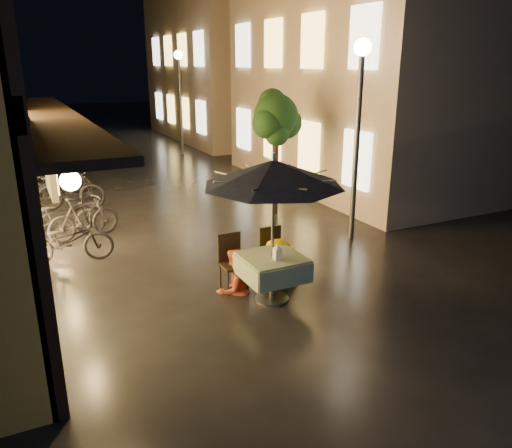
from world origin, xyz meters
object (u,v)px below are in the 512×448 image
cafe_table (272,267)px  person_orange (234,251)px  streetlamp_near (359,105)px  person_yellow (279,241)px  table_lantern (277,251)px  bicycle_0 (68,241)px  patio_umbrella (273,173)px

cafe_table → person_orange: 0.74m
streetlamp_near → person_yellow: streetlamp_near is taller
person_orange → cafe_table: bearing=109.4°
cafe_table → person_orange: person_orange is taller
table_lantern → person_orange: bearing=119.5°
person_yellow → person_orange: bearing=-10.0°
cafe_table → person_yellow: bearing=52.5°
cafe_table → person_orange: size_ratio=0.67×
person_yellow → table_lantern: bearing=54.5°
streetlamp_near → table_lantern: bearing=-145.5°
person_yellow → streetlamp_near: bearing=-157.1°
streetlamp_near → bicycle_0: 6.46m
table_lantern → person_yellow: bearing=59.7°
streetlamp_near → cafe_table: size_ratio=4.27×
cafe_table → table_lantern: (0.00, -0.16, 0.33)m
bicycle_0 → streetlamp_near: bearing=-93.9°
bicycle_0 → person_yellow: bearing=-121.3°
streetlamp_near → bicycle_0: bearing=167.6°
patio_umbrella → streetlamp_near: bearing=32.4°
table_lantern → person_orange: size_ratio=0.17×
person_yellow → bicycle_0: 4.20m
person_yellow → bicycle_0: (-3.21, 2.68, -0.36)m
patio_umbrella → cafe_table: bearing=-90.0°
person_orange → patio_umbrella: bearing=109.4°
person_orange → streetlamp_near: bearing=-175.3°
cafe_table → person_yellow: (0.40, 0.52, 0.23)m
streetlamp_near → cafe_table: 4.26m
patio_umbrella → table_lantern: size_ratio=9.84×
table_lantern → person_orange: person_orange is taller
patio_umbrella → person_orange: size_ratio=1.65×
cafe_table → person_yellow: 0.69m
bicycle_0 → table_lantern: bearing=-131.5°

